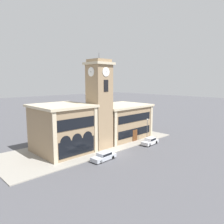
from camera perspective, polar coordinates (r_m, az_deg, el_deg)
ground_plane at (r=41.64m, az=0.81°, el=-10.62°), size 300.00×300.00×0.00m
sidewalk_kerb at (r=46.68m, az=-5.41°, el=-8.46°), size 38.03×14.22×0.15m
clock_tower at (r=42.88m, az=-3.32°, el=1.97°), size 4.54×4.54×18.66m
town_hall_left_wing at (r=41.98m, az=-12.95°, el=-4.21°), size 9.84×10.43×9.07m
town_hall_right_wing at (r=51.56m, az=1.88°, el=-2.38°), size 13.49×10.43×7.86m
parked_car_near at (r=37.93m, az=-2.15°, el=-11.43°), size 4.76×2.10×1.34m
parked_car_mid at (r=47.28m, az=9.91°, el=-7.46°), size 4.35×2.01×1.46m
street_lamp at (r=48.54m, az=9.18°, el=-3.66°), size 0.36×0.36×5.06m
fire_hydrant at (r=49.71m, az=9.59°, el=-6.90°), size 0.22×0.22×0.87m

